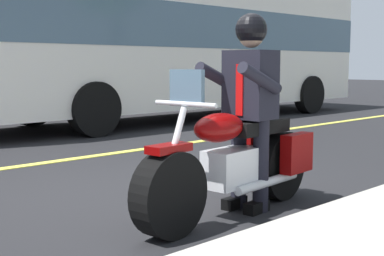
% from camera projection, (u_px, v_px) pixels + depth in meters
% --- Properties ---
extents(ground_plane, '(80.00, 80.00, 0.00)m').
position_uv_depth(ground_plane, '(122.00, 192.00, 5.44)').
color(ground_plane, black).
extents(lane_center_stripe, '(60.00, 0.16, 0.01)m').
position_uv_depth(lane_center_stripe, '(30.00, 165.00, 6.88)').
color(lane_center_stripe, '#E5DB4C').
rests_on(lane_center_stripe, ground_plane).
extents(motorcycle_main, '(2.22, 0.72, 1.26)m').
position_uv_depth(motorcycle_main, '(236.00, 163.00, 4.59)').
color(motorcycle_main, black).
rests_on(motorcycle_main, ground_plane).
extents(rider_main, '(0.66, 0.59, 1.74)m').
position_uv_depth(rider_main, '(249.00, 94.00, 4.67)').
color(rider_main, black).
rests_on(rider_main, ground_plane).
extents(bus_near, '(11.05, 2.70, 3.30)m').
position_uv_depth(bus_near, '(180.00, 40.00, 12.48)').
color(bus_near, white).
rests_on(bus_near, ground_plane).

